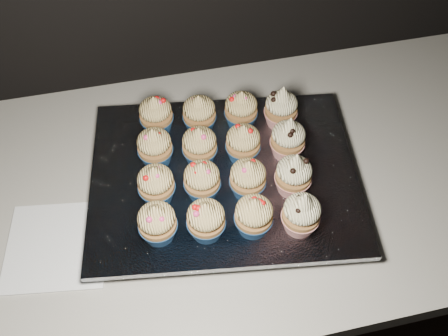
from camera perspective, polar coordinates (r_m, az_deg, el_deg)
name	(u,v)px	position (r m, az deg, el deg)	size (l,w,h in m)	color
cabinet	(257,277)	(1.35, 3.78, -12.29)	(2.40, 0.60, 0.86)	black
worktop	(269,176)	(0.96, 5.18, -0.92)	(2.44, 0.64, 0.04)	beige
napkin	(57,246)	(0.90, -18.56, -8.42)	(0.17, 0.17, 0.00)	white
baking_tray	(224,181)	(0.91, 0.00, -1.48)	(0.44, 0.33, 0.02)	black
foil_lining	(224,175)	(0.90, 0.00, -0.85)	(0.48, 0.37, 0.01)	silver
cupcake_0	(157,223)	(0.80, -7.63, -6.20)	(0.06, 0.06, 0.08)	navy
cupcake_1	(206,220)	(0.80, -2.07, -5.94)	(0.06, 0.06, 0.08)	navy
cupcake_2	(254,216)	(0.80, 3.42, -5.44)	(0.06, 0.06, 0.08)	navy
cupcake_3	(301,213)	(0.81, 8.83, -5.14)	(0.06, 0.06, 0.10)	red
cupcake_4	(156,184)	(0.84, -7.76, -1.86)	(0.06, 0.06, 0.08)	navy
cupcake_5	(202,180)	(0.84, -2.54, -1.40)	(0.06, 0.06, 0.08)	navy
cupcake_6	(248,178)	(0.84, 2.74, -1.18)	(0.06, 0.06, 0.08)	navy
cupcake_7	(294,175)	(0.85, 7.95, -0.74)	(0.06, 0.06, 0.10)	red
cupcake_8	(155,147)	(0.89, -7.91, 2.41)	(0.06, 0.06, 0.08)	navy
cupcake_9	(200,146)	(0.89, -2.81, 2.58)	(0.06, 0.06, 0.08)	navy
cupcake_10	(243,143)	(0.89, 2.19, 2.87)	(0.06, 0.06, 0.08)	navy
cupcake_11	(288,139)	(0.90, 7.32, 3.34)	(0.06, 0.06, 0.10)	red
cupcake_12	(156,115)	(0.94, -7.77, 6.04)	(0.06, 0.06, 0.08)	navy
cupcake_13	(199,114)	(0.94, -2.84, 6.22)	(0.06, 0.06, 0.08)	navy
cupcake_14	(241,110)	(0.94, 1.96, 6.68)	(0.06, 0.06, 0.08)	navy
cupcake_15	(281,108)	(0.95, 6.54, 6.83)	(0.06, 0.06, 0.10)	red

